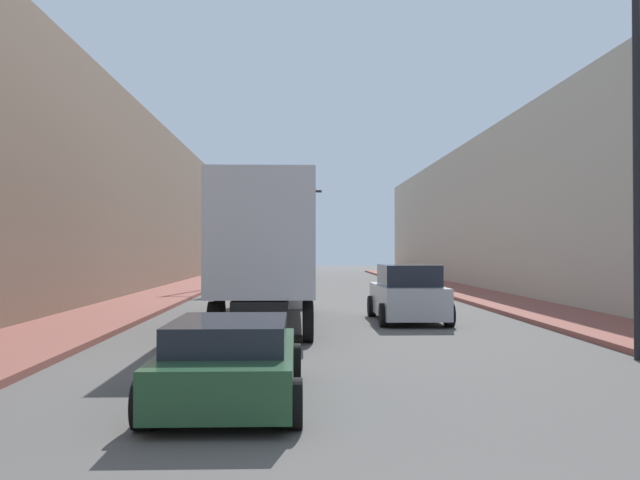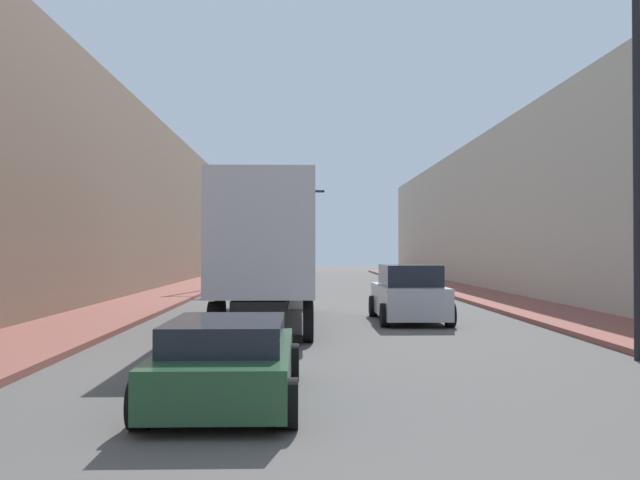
{
  "view_description": "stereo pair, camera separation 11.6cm",
  "coord_description": "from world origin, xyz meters",
  "px_view_note": "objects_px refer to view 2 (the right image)",
  "views": [
    {
      "loc": [
        -1.18,
        -3.78,
        2.24
      ],
      "look_at": [
        -0.61,
        13.38,
        2.49
      ],
      "focal_mm": 40.0,
      "sensor_mm": 36.0,
      "label": 1
    },
    {
      "loc": [
        -1.07,
        -3.79,
        2.24
      ],
      "look_at": [
        -0.61,
        13.38,
        2.49
      ],
      "focal_mm": 40.0,
      "sensor_mm": 36.0,
      "label": 2
    }
  ],
  "objects_px": {
    "suv_car": "(409,295)",
    "traffic_signal_gantry": "(246,215)",
    "street_lamp": "(637,119)",
    "sedan_car": "(228,361)",
    "semi_truck": "(271,247)"
  },
  "relations": [
    {
      "from": "semi_truck",
      "to": "suv_car",
      "type": "relative_size",
      "value": 2.98
    },
    {
      "from": "semi_truck",
      "to": "traffic_signal_gantry",
      "type": "relative_size",
      "value": 2.27
    },
    {
      "from": "sedan_car",
      "to": "street_lamp",
      "type": "height_order",
      "value": "street_lamp"
    },
    {
      "from": "traffic_signal_gantry",
      "to": "street_lamp",
      "type": "relative_size",
      "value": 0.78
    },
    {
      "from": "suv_car",
      "to": "street_lamp",
      "type": "distance_m",
      "value": 9.63
    },
    {
      "from": "sedan_car",
      "to": "traffic_signal_gantry",
      "type": "relative_size",
      "value": 0.75
    },
    {
      "from": "suv_car",
      "to": "street_lamp",
      "type": "relative_size",
      "value": 0.59
    },
    {
      "from": "semi_truck",
      "to": "suv_car",
      "type": "height_order",
      "value": "semi_truck"
    },
    {
      "from": "suv_car",
      "to": "traffic_signal_gantry",
      "type": "height_order",
      "value": "traffic_signal_gantry"
    },
    {
      "from": "sedan_car",
      "to": "traffic_signal_gantry",
      "type": "height_order",
      "value": "traffic_signal_gantry"
    },
    {
      "from": "traffic_signal_gantry",
      "to": "sedan_car",
      "type": "bearing_deg",
      "value": -86.07
    },
    {
      "from": "sedan_car",
      "to": "suv_car",
      "type": "relative_size",
      "value": 0.98
    },
    {
      "from": "semi_truck",
      "to": "sedan_car",
      "type": "xyz_separation_m",
      "value": [
        -0.12,
        -12.28,
        -1.72
      ]
    },
    {
      "from": "sedan_car",
      "to": "street_lamp",
      "type": "xyz_separation_m",
      "value": [
        7.94,
        3.71,
        4.33
      ]
    },
    {
      "from": "semi_truck",
      "to": "street_lamp",
      "type": "height_order",
      "value": "street_lamp"
    }
  ]
}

